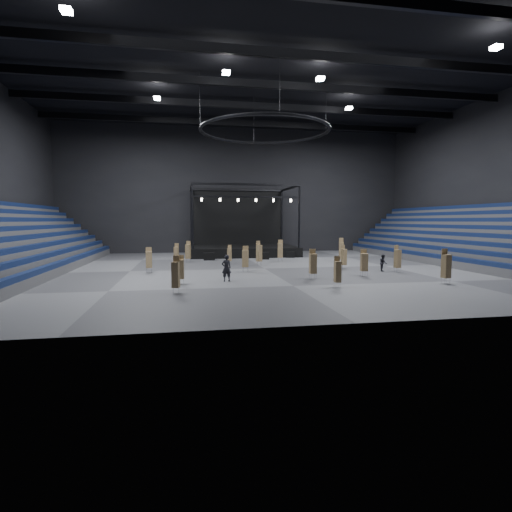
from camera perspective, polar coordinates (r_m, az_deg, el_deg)
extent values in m
plane|color=#565759|center=(38.52, 1.22, -1.79)|extent=(50.00, 50.00, 0.00)
cube|color=black|center=(40.52, 1.27, 24.38)|extent=(50.00, 42.00, 0.20)
cube|color=black|center=(59.14, -2.80, 9.33)|extent=(50.00, 0.20, 18.00)
cube|color=black|center=(18.64, 14.69, 18.56)|extent=(50.00, 0.20, 18.00)
cube|color=black|center=(49.81, 31.17, 9.42)|extent=(0.20, 42.00, 18.00)
cube|color=#47474A|center=(40.22, -30.25, -1.65)|extent=(7.20, 40.00, 0.75)
cube|color=#0D1B3B|center=(39.15, -25.77, -0.78)|extent=(0.59, 40.00, 0.40)
cube|color=#47474A|center=(40.34, -30.87, -1.13)|extent=(6.30, 40.00, 1.50)
cube|color=#0D1B3B|center=(39.34, -27.07, 0.29)|extent=(0.59, 40.00, 0.40)
cube|color=#47474A|center=(40.47, -31.49, -0.60)|extent=(5.40, 40.00, 2.25)
cube|color=#0D1B3B|center=(39.57, -28.36, 1.35)|extent=(0.59, 40.00, 0.40)
cube|color=#47474A|center=(40.61, -32.11, -0.08)|extent=(4.50, 40.00, 3.00)
cube|color=#0D1B3B|center=(39.83, -29.64, 2.39)|extent=(0.59, 40.00, 0.40)
cube|color=#47474A|center=(40.75, -32.72, 0.43)|extent=(3.60, 40.00, 3.75)
cube|color=#0D1B3B|center=(40.12, -30.90, 3.43)|extent=(0.59, 40.00, 0.40)
cube|color=#0D1B3B|center=(40.44, -32.14, 4.44)|extent=(0.59, 40.00, 0.40)
cube|color=#47474A|center=(47.52, 27.43, -0.60)|extent=(7.20, 40.00, 0.75)
cube|color=#0D1B3B|center=(45.55, 24.17, 0.03)|extent=(0.59, 40.00, 0.40)
cube|color=#47474A|center=(47.76, 27.87, -0.14)|extent=(6.30, 40.00, 1.50)
cube|color=#0D1B3B|center=(46.01, 25.14, 0.98)|extent=(0.59, 40.00, 0.40)
cube|color=#47474A|center=(48.01, 28.32, 0.31)|extent=(5.40, 40.00, 2.25)
cube|color=#0D1B3B|center=(46.49, 26.08, 1.90)|extent=(0.59, 40.00, 0.40)
cube|color=#47474A|center=(48.27, 28.75, 0.76)|extent=(4.50, 40.00, 3.00)
cube|color=#0D1B3B|center=(47.00, 27.00, 2.81)|extent=(0.59, 40.00, 0.40)
cube|color=#47474A|center=(48.53, 29.19, 1.21)|extent=(3.60, 40.00, 3.75)
cube|color=#0D1B3B|center=(47.53, 27.90, 3.70)|extent=(0.59, 40.00, 0.40)
cube|color=#47474A|center=(48.79, 29.62, 1.65)|extent=(2.70, 40.00, 4.50)
cube|color=#0D1B3B|center=(48.08, 28.79, 4.57)|extent=(0.59, 40.00, 0.40)
cube|color=#47474A|center=(49.07, 30.04, 2.08)|extent=(1.80, 40.00, 5.25)
cube|color=#0D1B3B|center=(48.66, 29.66, 5.41)|extent=(0.59, 40.00, 0.40)
cube|color=#47474A|center=(49.34, 30.46, 2.51)|extent=(0.90, 40.00, 6.00)
cube|color=#0D1B3B|center=(49.26, 30.51, 6.24)|extent=(0.59, 40.00, 0.40)
cube|color=black|center=(53.68, -2.02, 0.79)|extent=(14.00, 10.00, 1.20)
cube|color=black|center=(58.29, -2.70, 5.65)|extent=(13.30, 0.30, 8.00)
cylinder|color=black|center=(48.41, -9.06, 5.60)|extent=(0.24, 0.24, 7.80)
cylinder|color=black|center=(57.61, -9.22, 5.50)|extent=(0.24, 0.24, 7.80)
cylinder|color=black|center=(50.41, 6.19, 5.61)|extent=(0.24, 0.24, 7.80)
cylinder|color=black|center=(59.30, 3.70, 5.54)|extent=(0.24, 0.24, 7.80)
cube|color=black|center=(49.17, -1.29, 10.20)|extent=(13.40, 0.25, 0.25)
cube|color=black|center=(58.25, -2.69, 9.40)|extent=(13.40, 0.25, 0.25)
cube|color=black|center=(49.06, -1.28, 8.46)|extent=(13.40, 0.20, 0.20)
cylinder|color=white|center=(48.51, -7.78, 7.98)|extent=(0.24, 0.24, 0.35)
cylinder|color=white|center=(48.65, -5.16, 8.00)|extent=(0.24, 0.24, 0.35)
cylinder|color=white|center=(48.88, -2.57, 8.00)|extent=(0.24, 0.24, 0.35)
cylinder|color=white|center=(49.22, 0.00, 7.98)|extent=(0.24, 0.24, 0.35)
cylinder|color=white|center=(49.65, 2.52, 7.95)|extent=(0.24, 0.24, 0.35)
cylinder|color=white|center=(50.17, 5.00, 7.91)|extent=(0.24, 0.24, 0.35)
torus|color=black|center=(39.15, 1.25, 17.46)|extent=(12.30, 12.30, 0.30)
cylinder|color=black|center=(41.31, 9.99, 20.29)|extent=(0.04, 0.04, 5.00)
cylinder|color=black|center=(45.47, -0.31, 18.94)|extent=(0.04, 0.04, 5.00)
cylinder|color=black|center=(39.08, -8.03, 21.22)|extent=(0.04, 0.04, 5.00)
cylinder|color=black|center=(34.16, 3.42, 23.67)|extent=(0.04, 0.04, 5.00)
cube|color=black|center=(33.84, 3.87, 26.92)|extent=(49.00, 0.35, 0.70)
cube|color=black|center=(40.26, 1.27, 23.31)|extent=(49.00, 0.35, 0.70)
cube|color=black|center=(46.85, -0.53, 20.67)|extent=(49.00, 0.35, 0.70)
cube|color=black|center=(54.51, -2.00, 18.43)|extent=(49.00, 0.35, 0.70)
cube|color=white|center=(28.93, -25.48, 29.11)|extent=(0.60, 0.60, 0.25)
cube|color=white|center=(35.44, 31.09, 24.16)|extent=(0.60, 0.60, 0.25)
cube|color=white|center=(43.28, -13.94, 21.03)|extent=(0.60, 0.60, 0.25)
cube|color=white|center=(46.60, 13.14, 19.86)|extent=(0.60, 0.60, 0.25)
cube|color=white|center=(35.76, -4.28, 24.67)|extent=(0.60, 0.60, 0.25)
cube|color=white|center=(37.39, 9.17, 23.73)|extent=(0.60, 0.60, 0.25)
cube|color=black|center=(46.80, -6.70, -0.07)|extent=(1.35, 0.74, 0.87)
cube|color=black|center=(47.58, 1.10, 0.04)|extent=(1.36, 0.83, 0.85)
cube|color=black|center=(49.88, 4.95, 0.20)|extent=(1.27, 0.95, 0.76)
cylinder|color=silver|center=(42.10, -4.01, -0.98)|extent=(0.03, 0.03, 0.35)
cylinder|color=silver|center=(42.43, -4.06, -0.93)|extent=(0.03, 0.03, 0.35)
cylinder|color=silver|center=(42.13, -3.56, -0.97)|extent=(0.03, 0.03, 0.35)
cylinder|color=silver|center=(42.46, -3.61, -0.92)|extent=(0.03, 0.03, 0.35)
cube|color=#9E8057|center=(42.20, -3.82, 0.21)|extent=(0.51, 0.51, 1.37)
cube|color=#9E8057|center=(42.32, -3.79, 1.09)|extent=(0.40, 0.16, 0.75)
cylinder|color=silver|center=(41.87, -11.54, -1.09)|extent=(0.03, 0.03, 0.36)
cylinder|color=silver|center=(42.21, -11.52, -1.04)|extent=(0.03, 0.03, 0.36)
cylinder|color=silver|center=(41.86, -11.07, -1.09)|extent=(0.03, 0.03, 0.36)
cylinder|color=silver|center=(42.20, -11.06, -1.04)|extent=(0.03, 0.03, 0.36)
cube|color=#9E8057|center=(41.95, -11.32, 0.23)|extent=(0.53, 0.53, 1.55)
cube|color=#9E8057|center=(42.06, -11.27, 1.23)|extent=(0.41, 0.16, 0.85)
cylinder|color=silver|center=(31.69, 7.89, -2.93)|extent=(0.03, 0.03, 0.43)
cylinder|color=silver|center=(32.08, 7.66, -2.83)|extent=(0.03, 0.03, 0.43)
cylinder|color=silver|center=(31.82, 8.59, -2.91)|extent=(0.03, 0.03, 0.43)
cylinder|color=silver|center=(32.20, 8.35, -2.81)|extent=(0.03, 0.03, 0.43)
cube|color=#9E8057|center=(31.83, 8.14, -1.09)|extent=(0.54, 0.54, 1.56)
cube|color=#9E8057|center=(31.96, 8.06, 0.25)|extent=(0.50, 0.09, 0.86)
cylinder|color=silver|center=(35.69, -1.81, -1.98)|extent=(0.03, 0.03, 0.44)
cylinder|color=silver|center=(36.10, -1.90, -1.90)|extent=(0.03, 0.03, 0.44)
cylinder|color=silver|center=(35.75, -1.15, -1.97)|extent=(0.03, 0.03, 0.44)
cylinder|color=silver|center=(36.16, -1.25, -1.89)|extent=(0.03, 0.03, 0.44)
cube|color=#9E8057|center=(35.82, -1.53, -0.37)|extent=(0.65, 0.65, 1.53)
cube|color=#9E8057|center=(35.98, -1.49, 0.80)|extent=(0.51, 0.20, 0.84)
cylinder|color=silver|center=(28.05, 11.35, -4.10)|extent=(0.03, 0.03, 0.35)
cylinder|color=silver|center=(28.36, 11.11, -4.00)|extent=(0.03, 0.03, 0.35)
cylinder|color=silver|center=(28.18, 11.98, -4.08)|extent=(0.03, 0.03, 0.35)
cylinder|color=silver|center=(28.48, 11.73, -3.97)|extent=(0.03, 0.03, 0.35)
cube|color=#9E8057|center=(28.14, 11.58, -2.23)|extent=(0.42, 0.42, 1.46)
cube|color=#9E8057|center=(28.22, 11.47, -0.82)|extent=(0.40, 0.05, 0.80)
cylinder|color=silver|center=(39.07, 12.28, -1.55)|extent=(0.03, 0.03, 0.35)
cylinder|color=silver|center=(39.38, 12.10, -1.49)|extent=(0.03, 0.03, 0.35)
cylinder|color=silver|center=(39.20, 12.74, -1.53)|extent=(0.03, 0.03, 0.35)
cylinder|color=silver|center=(39.51, 12.55, -1.48)|extent=(0.03, 0.03, 0.35)
cube|color=#9E8057|center=(39.19, 12.44, -0.13)|extent=(0.51, 0.51, 1.55)
cube|color=#9E8057|center=(39.28, 12.31, 0.94)|extent=(0.41, 0.15, 0.85)
cylinder|color=silver|center=(32.07, 25.37, -3.28)|extent=(0.03, 0.03, 0.43)
cylinder|color=silver|center=(32.39, 24.95, -3.19)|extent=(0.03, 0.03, 0.43)
cylinder|color=silver|center=(32.30, 25.95, -3.25)|extent=(0.03, 0.03, 0.43)
cylinder|color=silver|center=(32.63, 25.54, -3.15)|extent=(0.03, 0.03, 0.43)
cube|color=#9E8057|center=(32.22, 25.52, -1.33)|extent=(0.57, 0.57, 1.72)
cube|color=#9E8057|center=(32.30, 25.32, 0.13)|extent=(0.49, 0.13, 0.94)
cylinder|color=silver|center=(25.72, -11.76, -4.92)|extent=(0.03, 0.03, 0.37)
cylinder|color=silver|center=(26.06, -11.74, -4.79)|extent=(0.03, 0.03, 0.37)
cylinder|color=silver|center=(25.71, -10.98, -4.91)|extent=(0.03, 0.03, 0.37)
cylinder|color=silver|center=(26.06, -10.97, -4.78)|extent=(0.03, 0.03, 0.37)
cube|color=#9E8057|center=(25.74, -11.40, -2.65)|extent=(0.55, 0.55, 1.64)
cube|color=#9E8057|center=(25.82, -11.31, -0.91)|extent=(0.42, 0.17, 0.90)
cylinder|color=silver|center=(34.05, 14.98, -2.49)|extent=(0.03, 0.03, 0.44)
cylinder|color=silver|center=(34.43, 14.69, -2.40)|extent=(0.03, 0.03, 0.44)
cylinder|color=silver|center=(34.23, 15.62, -2.47)|extent=(0.03, 0.03, 0.44)
cylinder|color=silver|center=(34.60, 15.32, -2.38)|extent=(0.03, 0.03, 0.44)
cube|color=#9E8057|center=(34.22, 15.19, -0.87)|extent=(0.60, 0.60, 1.45)
cube|color=#9E8057|center=(34.37, 15.11, 0.29)|extent=(0.51, 0.14, 0.80)
cylinder|color=silver|center=(37.74, 19.42, -1.92)|extent=(0.03, 0.03, 0.39)
cylinder|color=silver|center=(38.06, 19.14, -1.86)|extent=(0.03, 0.03, 0.39)
cylinder|color=silver|center=(37.92, 19.90, -1.90)|extent=(0.03, 0.03, 0.39)
cylinder|color=silver|center=(38.24, 19.63, -1.84)|extent=(0.03, 0.03, 0.39)
cube|color=#9E8057|center=(37.88, 19.57, -0.36)|extent=(0.58, 0.58, 1.64)
cube|color=#9E8057|center=(37.96, 19.39, 0.82)|extent=(0.45, 0.18, 0.90)
cylinder|color=silver|center=(44.70, 3.28, -0.55)|extent=(0.03, 0.03, 0.46)
cylinder|color=silver|center=(45.12, 3.15, -0.50)|extent=(0.03, 0.03, 0.46)
cylinder|color=silver|center=(44.80, 3.81, -0.54)|extent=(0.03, 0.03, 0.46)
cylinder|color=silver|center=(45.22, 3.68, -0.49)|extent=(0.03, 0.03, 0.46)
cube|color=#9E8057|center=(44.87, 3.49, 0.80)|extent=(0.68, 0.68, 1.61)
cube|color=#9E8057|center=(45.04, 3.51, 1.78)|extent=(0.52, 0.22, 0.89)
cylinder|color=silver|center=(29.27, -11.07, -3.67)|extent=(0.03, 0.03, 0.40)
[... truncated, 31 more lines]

